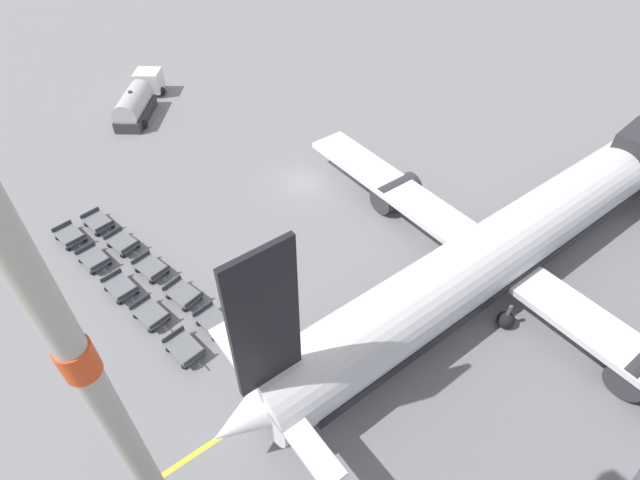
% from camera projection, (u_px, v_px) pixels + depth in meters
% --- Properties ---
extents(ground_plane, '(500.00, 500.00, 0.00)m').
position_uv_depth(ground_plane, '(303.00, 182.00, 43.04)').
color(ground_plane, gray).
extents(airplane, '(37.51, 45.24, 13.53)m').
position_uv_depth(airplane, '(509.00, 244.00, 33.38)').
color(airplane, white).
rests_on(airplane, ground_plane).
extents(fuel_tanker_primary, '(8.85, 8.39, 3.09)m').
position_uv_depth(fuel_tanker_primary, '(138.00, 101.00, 50.74)').
color(fuel_tanker_primary, white).
rests_on(fuel_tanker_primary, ground_plane).
extents(baggage_dolly_row_near_col_a, '(3.17, 1.84, 0.92)m').
position_uv_depth(baggage_dolly_row_near_col_a, '(70.00, 236.00, 37.44)').
color(baggage_dolly_row_near_col_a, slate).
rests_on(baggage_dolly_row_near_col_a, ground_plane).
extents(baggage_dolly_row_near_col_b, '(3.17, 1.84, 0.92)m').
position_uv_depth(baggage_dolly_row_near_col_b, '(94.00, 259.00, 35.71)').
color(baggage_dolly_row_near_col_b, slate).
rests_on(baggage_dolly_row_near_col_b, ground_plane).
extents(baggage_dolly_row_near_col_c, '(3.16, 1.81, 0.92)m').
position_uv_depth(baggage_dolly_row_near_col_c, '(121.00, 287.00, 33.77)').
color(baggage_dolly_row_near_col_c, slate).
rests_on(baggage_dolly_row_near_col_c, ground_plane).
extents(baggage_dolly_row_near_col_d, '(3.18, 1.88, 0.92)m').
position_uv_depth(baggage_dolly_row_near_col_d, '(151.00, 314.00, 32.12)').
color(baggage_dolly_row_near_col_d, slate).
rests_on(baggage_dolly_row_near_col_d, ground_plane).
extents(baggage_dolly_row_near_col_e, '(3.16, 1.81, 0.92)m').
position_uv_depth(baggage_dolly_row_near_col_e, '(185.00, 348.00, 30.23)').
color(baggage_dolly_row_near_col_e, slate).
rests_on(baggage_dolly_row_near_col_e, ground_plane).
extents(baggage_dolly_row_mid_a_col_a, '(3.17, 1.85, 0.92)m').
position_uv_depth(baggage_dolly_row_mid_a_col_a, '(98.00, 222.00, 38.57)').
color(baggage_dolly_row_mid_a_col_a, slate).
rests_on(baggage_dolly_row_mid_a_col_a, ground_plane).
extents(baggage_dolly_row_mid_a_col_b, '(3.19, 1.94, 0.92)m').
position_uv_depth(baggage_dolly_row_mid_a_col_b, '(123.00, 243.00, 36.92)').
color(baggage_dolly_row_mid_a_col_b, slate).
rests_on(baggage_dolly_row_mid_a_col_b, ground_plane).
extents(baggage_dolly_row_mid_a_col_c, '(3.19, 1.93, 0.92)m').
position_uv_depth(baggage_dolly_row_mid_a_col_c, '(151.00, 268.00, 35.08)').
color(baggage_dolly_row_mid_a_col_c, slate).
rests_on(baggage_dolly_row_mid_a_col_c, ground_plane).
extents(baggage_dolly_row_mid_a_col_d, '(3.20, 1.95, 0.92)m').
position_uv_depth(baggage_dolly_row_mid_a_col_d, '(183.00, 294.00, 33.33)').
color(baggage_dolly_row_mid_a_col_d, slate).
rests_on(baggage_dolly_row_mid_a_col_d, ground_plane).
extents(baggage_dolly_row_mid_a_col_e, '(3.16, 1.82, 0.92)m').
position_uv_depth(baggage_dolly_row_mid_a_col_e, '(214.00, 322.00, 31.67)').
color(baggage_dolly_row_mid_a_col_e, slate).
rests_on(baggage_dolly_row_mid_a_col_e, ground_plane).
extents(stand_guidance_stripe, '(2.20, 33.53, 0.01)m').
position_uv_depth(stand_guidance_stripe, '(385.00, 327.00, 31.96)').
color(stand_guidance_stripe, yellow).
rests_on(stand_guidance_stripe, ground_plane).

